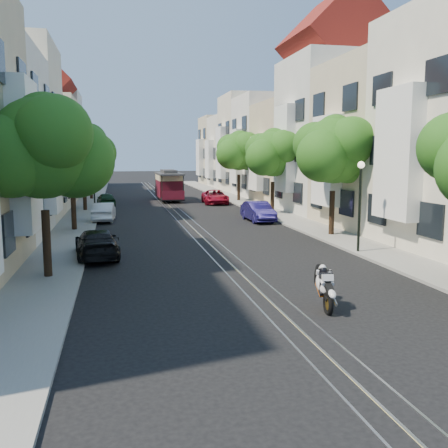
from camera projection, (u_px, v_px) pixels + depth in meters
ground at (169, 206)px, 45.18m from camera, size 200.00×200.00×0.00m
sidewalk_east at (247, 203)px, 46.69m from camera, size 2.50×80.00×0.12m
sidewalk_west at (87, 207)px, 43.67m from camera, size 2.50×80.00×0.12m
rail_left at (163, 206)px, 45.07m from camera, size 0.06×80.00×0.02m
rail_slot at (169, 206)px, 45.18m from camera, size 0.06×80.00×0.02m
rail_right at (175, 206)px, 45.30m from camera, size 0.06×80.00×0.02m
lane_line at (169, 206)px, 45.18m from camera, size 0.08×80.00×0.01m
townhouses_east at (295, 148)px, 46.86m from camera, size 7.75×72.00×12.00m
townhouses_west at (28, 149)px, 41.93m from camera, size 7.75×72.00×11.76m
tree_e_b at (335, 152)px, 27.62m from camera, size 4.93×4.08×6.68m
tree_e_c at (274, 155)px, 38.29m from camera, size 4.84×3.99×6.52m
tree_e_d at (239, 152)px, 48.91m from camera, size 5.01×4.16×6.85m
tree_w_a at (44, 150)px, 17.85m from camera, size 4.93×4.08×6.68m
tree_w_b at (72, 158)px, 29.51m from camera, size 4.72×3.87×6.27m
tree_w_c at (84, 149)px, 40.07m from camera, size 5.13×4.28×7.09m
tree_w_d at (91, 155)px, 50.79m from camera, size 4.84×3.99×6.52m
lamp_east at (360, 193)px, 22.87m from camera, size 0.32×0.32×4.16m
lamp_west at (94, 178)px, 37.67m from camera, size 0.32×0.32×4.16m
sportbike_rider at (324, 284)px, 14.86m from camera, size 0.61×1.90×1.33m
cable_car at (169, 184)px, 50.09m from camera, size 2.37×7.36×2.82m
parked_car_e_mid at (258, 211)px, 34.51m from camera, size 1.57×4.20×1.37m
parked_car_e_far at (215, 197)px, 46.90m from camera, size 2.48×4.88×1.32m
parked_car_w_near at (97, 244)px, 22.22m from camera, size 2.23×4.58×1.29m
parked_car_w_mid at (104, 212)px, 34.57m from camera, size 1.61×4.03×1.30m
parked_car_w_far at (106, 199)px, 44.89m from camera, size 1.88×3.72×1.21m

